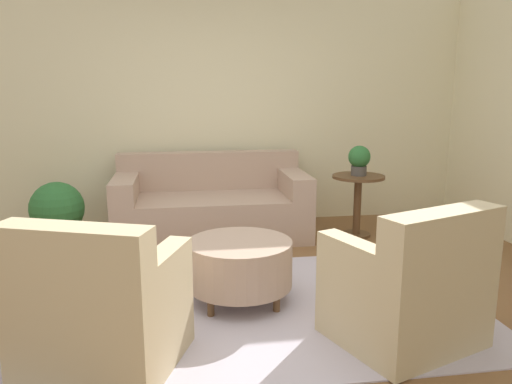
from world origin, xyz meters
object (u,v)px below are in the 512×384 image
(armchair_left, at_px, (99,310))
(ottoman_table, at_px, (240,263))
(couch, at_px, (212,207))
(armchair_right, at_px, (410,290))
(potted_plant_floor, at_px, (57,212))
(side_table, at_px, (358,195))
(potted_plant_on_side_table, at_px, (359,159))

(armchair_left, distance_m, ottoman_table, 1.19)
(couch, relative_size, armchair_left, 1.97)
(armchair_right, relative_size, potted_plant_floor, 1.56)
(armchair_right, relative_size, ottoman_table, 1.31)
(couch, xyz_separation_m, side_table, (1.54, -0.25, 0.14))
(ottoman_table, bearing_deg, side_table, 45.50)
(ottoman_table, xyz_separation_m, potted_plant_floor, (-1.64, 1.62, 0.06))
(ottoman_table, relative_size, side_table, 1.17)
(armchair_left, relative_size, side_table, 1.54)
(armchair_left, distance_m, side_table, 3.26)
(ottoman_table, bearing_deg, couch, 92.89)
(side_table, distance_m, potted_plant_floor, 3.10)
(armchair_left, height_order, armchair_right, same)
(couch, height_order, side_table, couch)
(armchair_right, distance_m, side_table, 2.32)
(armchair_left, distance_m, armchair_right, 1.85)
(armchair_left, relative_size, ottoman_table, 1.31)
(potted_plant_on_side_table, bearing_deg, couch, 170.64)
(couch, xyz_separation_m, ottoman_table, (0.09, -1.73, -0.02))
(armchair_left, relative_size, potted_plant_floor, 1.56)
(side_table, relative_size, potted_plant_floor, 1.01)
(couch, height_order, armchair_left, armchair_left)
(potted_plant_floor, bearing_deg, side_table, -2.56)
(couch, xyz_separation_m, potted_plant_on_side_table, (1.54, -0.25, 0.52))
(ottoman_table, distance_m, side_table, 2.08)
(armchair_left, bearing_deg, couch, 72.36)
(potted_plant_on_side_table, bearing_deg, armchair_right, -102.33)
(armchair_left, xyz_separation_m, side_table, (2.34, 2.27, 0.10))
(ottoman_table, height_order, potted_plant_floor, potted_plant_floor)
(ottoman_table, xyz_separation_m, side_table, (1.45, 1.48, 0.16))
(armchair_right, height_order, side_table, armchair_right)
(armchair_left, bearing_deg, ottoman_table, 41.52)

